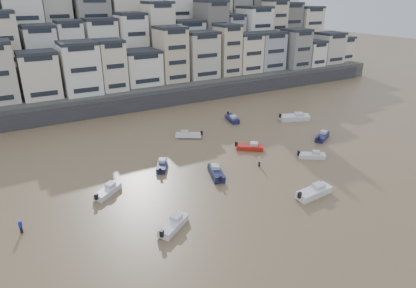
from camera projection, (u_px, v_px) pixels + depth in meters
harbor_wall at (149, 101)px, 87.33m from camera, size 140.00×3.00×3.50m
hillside at (114, 35)px, 117.17m from camera, size 141.04×66.00×50.00m
boat_a at (314, 191)px, 49.58m from camera, size 6.10×2.39×1.63m
boat_b at (312, 155)px, 61.04m from camera, size 4.71×3.88×1.27m
boat_c at (216, 172)px, 54.98m from camera, size 3.41×5.81×1.51m
boat_d at (322, 135)px, 69.06m from camera, size 5.40×4.02×1.42m
boat_e at (250, 146)px, 64.24m from camera, size 4.97×4.43×1.38m
boat_f at (162, 165)px, 57.49m from camera, size 3.67×4.91×1.30m
boat_g at (295, 117)px, 78.89m from camera, size 7.10×4.81×1.85m
boat_h at (188, 134)px, 69.65m from camera, size 5.36×4.20×1.43m
boat_i at (232, 118)px, 78.65m from camera, size 2.83×5.58×1.45m
boat_j at (173, 224)px, 42.70m from camera, size 5.24×4.33×1.42m
boat_k at (108, 190)px, 50.07m from camera, size 4.89×4.23×1.34m
person_blue at (21, 226)px, 41.90m from camera, size 0.44×0.44×1.74m
person_pink at (259, 161)px, 58.10m from camera, size 0.44×0.44×1.74m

